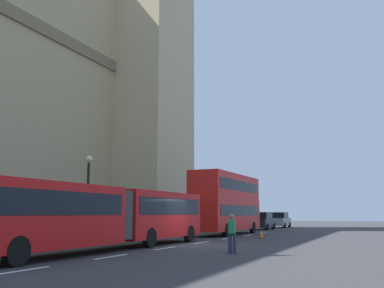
# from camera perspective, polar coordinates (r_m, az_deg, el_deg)

# --- Properties ---
(ground_plane) EXTENTS (160.00, 160.00, 0.00)m
(ground_plane) POSITION_cam_1_polar(r_m,az_deg,el_deg) (24.41, -0.38, -13.28)
(ground_plane) COLOR #333335
(lane_centre_marking) EXTENTS (29.80, 0.16, 0.01)m
(lane_centre_marking) POSITION_cam_1_polar(r_m,az_deg,el_deg) (26.02, 1.31, -13.01)
(lane_centre_marking) COLOR silver
(lane_centre_marking) RESTS_ON ground_plane
(articulated_bus) EXTENTS (16.27, 2.54, 2.90)m
(articulated_bus) POSITION_cam_1_polar(r_m,az_deg,el_deg) (21.12, -11.04, -9.00)
(articulated_bus) COLOR red
(articulated_bus) RESTS_ON ground_plane
(double_decker_bus) EXTENTS (10.78, 2.54, 4.90)m
(double_decker_bus) POSITION_cam_1_polar(r_m,az_deg,el_deg) (36.02, 4.70, -7.63)
(double_decker_bus) COLOR red
(double_decker_bus) RESTS_ON ground_plane
(sedan_lead) EXTENTS (4.40, 1.86, 1.85)m
(sedan_lead) POSITION_cam_1_polar(r_m,az_deg,el_deg) (47.28, 9.39, -10.09)
(sedan_lead) COLOR black
(sedan_lead) RESTS_ON ground_plane
(sedan_trailing) EXTENTS (4.40, 1.86, 1.85)m
(sedan_trailing) POSITION_cam_1_polar(r_m,az_deg,el_deg) (54.50, 11.68, -9.90)
(sedan_trailing) COLOR gray
(sedan_trailing) RESTS_ON ground_plane
(traffic_cone_west) EXTENTS (0.36, 0.36, 0.58)m
(traffic_cone_west) POSITION_cam_1_polar(r_m,az_deg,el_deg) (26.64, 5.57, -12.28)
(traffic_cone_west) COLOR black
(traffic_cone_west) RESTS_ON ground_plane
(traffic_cone_middle) EXTENTS (0.36, 0.36, 0.58)m
(traffic_cone_middle) POSITION_cam_1_polar(r_m,az_deg,el_deg) (31.33, 9.26, -11.75)
(traffic_cone_middle) COLOR black
(traffic_cone_middle) RESTS_ON ground_plane
(street_lamp) EXTENTS (0.44, 0.44, 5.27)m
(street_lamp) POSITION_cam_1_polar(r_m,az_deg,el_deg) (27.12, -13.73, -6.15)
(street_lamp) COLOR black
(street_lamp) RESTS_ON ground_plane
(pedestrian_near_cones) EXTENTS (0.43, 0.36, 1.69)m
(pedestrian_near_cones) POSITION_cam_1_polar(r_m,az_deg,el_deg) (19.04, 5.37, -11.62)
(pedestrian_near_cones) COLOR #262D4C
(pedestrian_near_cones) RESTS_ON ground_plane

